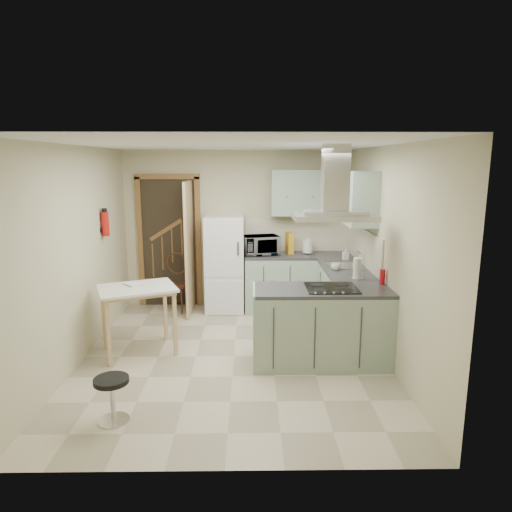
{
  "coord_description": "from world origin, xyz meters",
  "views": [
    {
      "loc": [
        0.2,
        -5.18,
        2.3
      ],
      "look_at": [
        0.27,
        0.45,
        1.15
      ],
      "focal_mm": 32.0,
      "sensor_mm": 36.0,
      "label": 1
    }
  ],
  "objects_px": {
    "peninsula": "(322,326)",
    "drop_leaf_table": "(139,320)",
    "bentwood_chair": "(177,285)",
    "fridge": "(225,264)",
    "stool": "(112,399)",
    "extractor_hood": "(334,217)",
    "microwave": "(261,245)"
  },
  "relations": [
    {
      "from": "fridge",
      "to": "bentwood_chair",
      "type": "distance_m",
      "value": 0.83
    },
    {
      "from": "peninsula",
      "to": "bentwood_chair",
      "type": "distance_m",
      "value": 2.77
    },
    {
      "from": "stool",
      "to": "drop_leaf_table",
      "type": "bearing_deg",
      "value": 94.5
    },
    {
      "from": "fridge",
      "to": "extractor_hood",
      "type": "height_order",
      "value": "extractor_hood"
    },
    {
      "from": "fridge",
      "to": "peninsula",
      "type": "bearing_deg",
      "value": -58.26
    },
    {
      "from": "drop_leaf_table",
      "to": "extractor_hood",
      "type": "bearing_deg",
      "value": -30.62
    },
    {
      "from": "extractor_hood",
      "to": "drop_leaf_table",
      "type": "height_order",
      "value": "extractor_hood"
    },
    {
      "from": "fridge",
      "to": "stool",
      "type": "distance_m",
      "value": 3.35
    },
    {
      "from": "fridge",
      "to": "peninsula",
      "type": "distance_m",
      "value": 2.35
    },
    {
      "from": "bentwood_chair",
      "to": "stool",
      "type": "relative_size",
      "value": 1.98
    },
    {
      "from": "stool",
      "to": "peninsula",
      "type": "bearing_deg",
      "value": 30.4
    },
    {
      "from": "fridge",
      "to": "peninsula",
      "type": "relative_size",
      "value": 0.97
    },
    {
      "from": "fridge",
      "to": "bentwood_chair",
      "type": "bearing_deg",
      "value": -176.25
    },
    {
      "from": "peninsula",
      "to": "bentwood_chair",
      "type": "bearing_deg",
      "value": 135.79
    },
    {
      "from": "bentwood_chair",
      "to": "stool",
      "type": "distance_m",
      "value": 3.15
    },
    {
      "from": "bentwood_chair",
      "to": "extractor_hood",
      "type": "bearing_deg",
      "value": -26.33
    },
    {
      "from": "drop_leaf_table",
      "to": "stool",
      "type": "bearing_deg",
      "value": -107.94
    },
    {
      "from": "peninsula",
      "to": "microwave",
      "type": "bearing_deg",
      "value": 108.55
    },
    {
      "from": "peninsula",
      "to": "stool",
      "type": "distance_m",
      "value": 2.41
    },
    {
      "from": "fridge",
      "to": "stool",
      "type": "bearing_deg",
      "value": -104.85
    },
    {
      "from": "drop_leaf_table",
      "to": "bentwood_chair",
      "type": "bearing_deg",
      "value": 60.09
    },
    {
      "from": "peninsula",
      "to": "stool",
      "type": "bearing_deg",
      "value": -149.6
    },
    {
      "from": "extractor_hood",
      "to": "drop_leaf_table",
      "type": "bearing_deg",
      "value": 171.81
    },
    {
      "from": "bentwood_chair",
      "to": "peninsula",
      "type": "bearing_deg",
      "value": -27.74
    },
    {
      "from": "peninsula",
      "to": "drop_leaf_table",
      "type": "bearing_deg",
      "value": 171.45
    },
    {
      "from": "drop_leaf_table",
      "to": "microwave",
      "type": "xyz_separation_m",
      "value": [
        1.53,
        1.64,
        0.63
      ]
    },
    {
      "from": "extractor_hood",
      "to": "bentwood_chair",
      "type": "distance_m",
      "value": 3.13
    },
    {
      "from": "peninsula",
      "to": "extractor_hood",
      "type": "xyz_separation_m",
      "value": [
        0.1,
        0.0,
        1.27
      ]
    },
    {
      "from": "fridge",
      "to": "bentwood_chair",
      "type": "relative_size",
      "value": 1.8
    },
    {
      "from": "extractor_hood",
      "to": "drop_leaf_table",
      "type": "xyz_separation_m",
      "value": [
        -2.29,
        0.33,
        -1.3
      ]
    },
    {
      "from": "extractor_hood",
      "to": "stool",
      "type": "height_order",
      "value": "extractor_hood"
    },
    {
      "from": "drop_leaf_table",
      "to": "stool",
      "type": "height_order",
      "value": "drop_leaf_table"
    }
  ]
}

